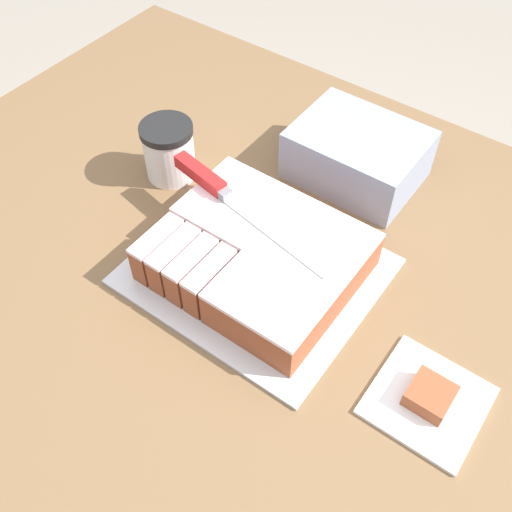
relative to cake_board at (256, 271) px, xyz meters
name	(u,v)px	position (x,y,z in m)	size (l,w,h in m)	color
ground_plane	(254,489)	(0.01, -0.03, -0.92)	(8.00, 8.00, 0.00)	#9E9384
countertop	(253,416)	(0.01, -0.03, -0.46)	(1.40, 1.10, 0.92)	brown
cake_board	(256,271)	(0.00, 0.00, 0.00)	(0.36, 0.31, 0.01)	silver
cake	(259,256)	(0.00, 0.00, 0.04)	(0.29, 0.25, 0.07)	#994C2D
knife	(214,185)	(-0.12, 0.05, 0.08)	(0.32, 0.08, 0.02)	silver
coffee_cup	(169,151)	(-0.25, 0.09, 0.05)	(0.09, 0.09, 0.10)	white
paper_napkin	(427,401)	(0.31, -0.04, 0.00)	(0.14, 0.14, 0.01)	white
brownie	(430,395)	(0.31, -0.04, 0.02)	(0.06, 0.06, 0.03)	#994C2D
storage_box	(357,155)	(0.01, 0.28, 0.04)	(0.22, 0.17, 0.10)	#8C99B2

